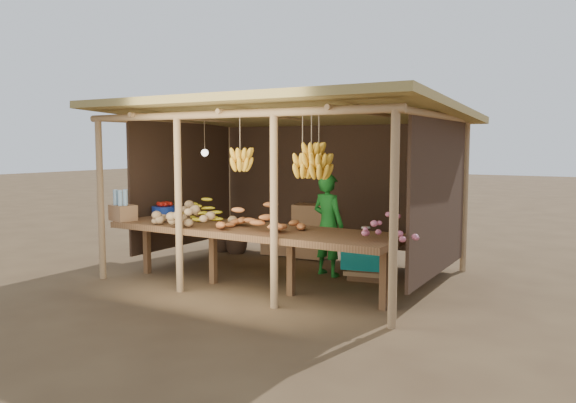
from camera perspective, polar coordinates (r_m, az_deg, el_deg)
The scene contains 13 objects.
ground at distance 8.09m, azimuth 0.00°, elevation -7.42°, with size 60.00×60.00×0.00m, color brown.
stall_structure at distance 7.88m, azimuth 0.58°, elevation 6.33°, with size 4.70×3.50×2.43m.
counter at distance 7.16m, azimuth -3.86°, elevation -3.13°, with size 3.90×1.05×0.80m.
potato_heap at distance 7.42m, azimuth -9.72°, elevation -0.96°, with size 1.11×0.67×0.37m, color #94734C, non-canonical shape.
sweet_potato_heap at distance 6.90m, azimuth -3.09°, elevation -1.45°, with size 0.96×0.58×0.36m, color #BF6831, non-canonical shape.
onion_heap at distance 6.19m, azimuth 10.40°, elevation -2.39°, with size 0.71×0.43×0.35m, color #C55F76, non-canonical shape.
banana_pile at distance 7.83m, azimuth -9.06°, elevation -0.71°, with size 0.52×0.31×0.34m, color yellow, non-canonical shape.
tomato_basin at distance 8.57m, azimuth -12.39°, elevation -0.82°, with size 0.39×0.39×0.20m.
bottle_box at distance 8.10m, azimuth -16.43°, elevation -0.70°, with size 0.40×0.35×0.43m.
vendor at distance 7.94m, azimuth 4.09°, elevation -2.36°, with size 0.53×0.35×1.45m, color #17691E.
tarp_crate at distance 7.86m, azimuth 8.38°, elevation -5.60°, with size 0.72×0.65×0.74m.
carton_stack at distance 9.26m, azimuth 1.31°, elevation -3.33°, with size 1.18×0.49×0.87m.
burlap_sacks at distance 9.76m, azimuth -6.10°, elevation -3.85°, with size 0.72×0.38×0.51m.
Camera 1 is at (3.99, -6.79, 1.84)m, focal length 35.00 mm.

